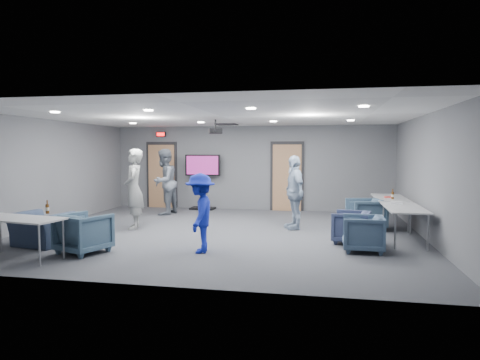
% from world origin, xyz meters
% --- Properties ---
extents(floor, '(9.00, 9.00, 0.00)m').
position_xyz_m(floor, '(0.00, 0.00, 0.00)').
color(floor, '#3B3D44').
rests_on(floor, ground).
extents(ceiling, '(9.00, 9.00, 0.00)m').
position_xyz_m(ceiling, '(0.00, 0.00, 2.70)').
color(ceiling, silver).
rests_on(ceiling, wall_back).
extents(wall_back, '(9.00, 0.02, 2.70)m').
position_xyz_m(wall_back, '(0.00, 4.00, 1.35)').
color(wall_back, slate).
rests_on(wall_back, floor).
extents(wall_front, '(9.00, 0.02, 2.70)m').
position_xyz_m(wall_front, '(0.00, -4.00, 1.35)').
color(wall_front, slate).
rests_on(wall_front, floor).
extents(wall_left, '(0.02, 8.00, 2.70)m').
position_xyz_m(wall_left, '(-4.50, 0.00, 1.35)').
color(wall_left, slate).
rests_on(wall_left, floor).
extents(wall_right, '(0.02, 8.00, 2.70)m').
position_xyz_m(wall_right, '(4.50, 0.00, 1.35)').
color(wall_right, slate).
rests_on(wall_right, floor).
extents(door_left, '(1.06, 0.17, 2.24)m').
position_xyz_m(door_left, '(-3.00, 3.95, 1.07)').
color(door_left, black).
rests_on(door_left, wall_back).
extents(door_right, '(1.06, 0.17, 2.24)m').
position_xyz_m(door_right, '(1.20, 3.95, 1.07)').
color(door_right, black).
rests_on(door_right, wall_back).
extents(exit_sign, '(0.32, 0.08, 0.16)m').
position_xyz_m(exit_sign, '(-3.00, 3.93, 2.45)').
color(exit_sign, black).
rests_on(exit_sign, wall_back).
extents(hvac_diffuser, '(0.60, 0.60, 0.03)m').
position_xyz_m(hvac_diffuser, '(-0.50, 2.80, 2.69)').
color(hvac_diffuser, black).
rests_on(hvac_diffuser, ceiling).
extents(downlights, '(6.18, 3.78, 0.02)m').
position_xyz_m(downlights, '(0.00, 0.00, 2.68)').
color(downlights, white).
rests_on(downlights, ceiling).
extents(person_a, '(0.68, 0.83, 1.95)m').
position_xyz_m(person_a, '(-2.22, 0.10, 0.98)').
color(person_a, gray).
rests_on(person_a, floor).
extents(person_b, '(0.88, 1.06, 1.96)m').
position_xyz_m(person_b, '(-2.34, 2.45, 0.98)').
color(person_b, slate).
rests_on(person_b, floor).
extents(person_c, '(0.80, 1.14, 1.80)m').
position_xyz_m(person_c, '(1.63, 0.82, 0.90)').
color(person_c, '#9DB2CA').
rests_on(person_c, floor).
extents(person_d, '(0.68, 1.03, 1.49)m').
position_xyz_m(person_d, '(0.06, -1.94, 0.75)').
color(person_d, '#1A28A9').
rests_on(person_d, floor).
extents(chair_right_a, '(0.99, 0.97, 0.75)m').
position_xyz_m(chair_right_a, '(3.35, 1.07, 0.38)').
color(chair_right_a, '#3D5469').
rests_on(chair_right_a, floor).
extents(chair_right_b, '(0.86, 0.84, 0.67)m').
position_xyz_m(chair_right_b, '(2.90, -0.57, 0.33)').
color(chair_right_b, '#373F5F').
rests_on(chair_right_b, floor).
extents(chair_right_c, '(0.78, 0.76, 0.69)m').
position_xyz_m(chair_right_c, '(3.07, -1.29, 0.35)').
color(chair_right_c, '#3C5068').
rests_on(chair_right_c, floor).
extents(chair_front_a, '(1.04, 1.05, 0.75)m').
position_xyz_m(chair_front_a, '(-2.07, -2.40, 0.38)').
color(chair_front_a, '#3D5569').
rests_on(chair_front_a, floor).
extents(chair_front_b, '(1.17, 1.07, 0.67)m').
position_xyz_m(chair_front_b, '(-3.27, -2.00, 0.33)').
color(chair_front_b, '#34405A').
rests_on(chair_front_b, floor).
extents(table_right_a, '(0.76, 1.82, 0.73)m').
position_xyz_m(table_right_a, '(4.00, 1.72, 0.69)').
color(table_right_a, '#AEB0B3').
rests_on(table_right_a, floor).
extents(table_right_b, '(0.76, 1.81, 0.73)m').
position_xyz_m(table_right_b, '(4.00, -0.18, 0.69)').
color(table_right_b, '#AEB0B3').
rests_on(table_right_b, floor).
extents(table_front_left, '(1.77, 0.97, 0.73)m').
position_xyz_m(table_front_left, '(-2.98, -3.00, 0.68)').
color(table_front_left, '#AEB0B3').
rests_on(table_front_left, floor).
extents(bottle_front, '(0.07, 0.07, 0.26)m').
position_xyz_m(bottle_front, '(-2.77, -2.46, 0.82)').
color(bottle_front, '#59320F').
rests_on(bottle_front, table_front_left).
extents(bottle_right, '(0.07, 0.07, 0.25)m').
position_xyz_m(bottle_right, '(3.99, 1.28, 0.82)').
color(bottle_right, '#59320F').
rests_on(bottle_right, table_right_a).
extents(snack_box, '(0.18, 0.13, 0.04)m').
position_xyz_m(snack_box, '(3.93, 1.58, 0.75)').
color(snack_box, '#DB3D36').
rests_on(snack_box, table_right_a).
extents(wrapper, '(0.26, 0.19, 0.05)m').
position_xyz_m(wrapper, '(3.93, 0.32, 0.76)').
color(wrapper, silver).
rests_on(wrapper, table_right_b).
extents(tv_stand, '(1.16, 0.55, 1.78)m').
position_xyz_m(tv_stand, '(-1.51, 3.75, 1.01)').
color(tv_stand, black).
rests_on(tv_stand, floor).
extents(projector, '(0.40, 0.37, 0.35)m').
position_xyz_m(projector, '(-0.35, 0.88, 2.41)').
color(projector, black).
rests_on(projector, ceiling).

